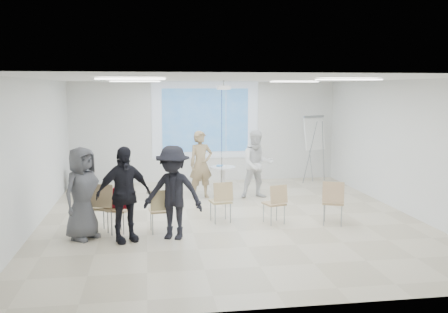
{
  "coord_description": "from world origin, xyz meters",
  "views": [
    {
      "loc": [
        -1.72,
        -10.43,
        2.82
      ],
      "look_at": [
        0.0,
        0.8,
        1.25
      ],
      "focal_mm": 40.0,
      "sensor_mm": 36.0,
      "label": 1
    }
  ],
  "objects": [
    {
      "name": "pedestal_table",
      "position": [
        0.17,
        2.13,
        0.46
      ],
      "size": [
        0.83,
        0.83,
        0.83
      ],
      "rotation": [
        0.0,
        0.0,
        -0.3
      ],
      "color": "white",
      "rests_on": "floor"
    },
    {
      "name": "projection_image",
      "position": [
        0.0,
        4.47,
        1.85
      ],
      "size": [
        2.6,
        0.01,
        1.9
      ],
      "primitive_type": "cube",
      "color": "teal",
      "rests_on": "wall_back"
    },
    {
      "name": "audience_mid",
      "position": [
        -1.28,
        -1.28,
        1.0
      ],
      "size": [
        1.46,
        1.12,
        1.99
      ],
      "primitive_type": "imported",
      "rotation": [
        0.0,
        0.0,
        -0.37
      ],
      "color": "black",
      "rests_on": "floor"
    },
    {
      "name": "ceiling_projector",
      "position": [
        0.1,
        1.49,
        2.69
      ],
      "size": [
        0.3,
        0.25,
        3.0
      ],
      "color": "white",
      "rests_on": "ceiling"
    },
    {
      "name": "fluor_panel_se",
      "position": [
        2.0,
        -1.5,
        2.97
      ],
      "size": [
        1.2,
        0.3,
        0.02
      ],
      "primitive_type": "cube",
      "color": "white",
      "rests_on": "ceiling"
    },
    {
      "name": "controller_left",
      "position": [
        -0.21,
        2.41,
        1.29
      ],
      "size": [
        0.07,
        0.13,
        0.04
      ],
      "primitive_type": "cube",
      "rotation": [
        0.0,
        0.0,
        0.27
      ],
      "color": "white",
      "rests_on": "player_left"
    },
    {
      "name": "fluor_panel_ne",
      "position": [
        2.0,
        2.0,
        2.97
      ],
      "size": [
        1.2,
        0.3,
        0.02
      ],
      "primitive_type": "cube",
      "color": "white",
      "rests_on": "ceiling"
    },
    {
      "name": "laptop",
      "position": [
        -1.52,
        -0.8,
        0.47
      ],
      "size": [
        0.34,
        0.26,
        0.03
      ],
      "primitive_type": "imported",
      "rotation": [
        0.0,
        0.0,
        3.24
      ],
      "color": "black",
      "rests_on": "chair_left_inner"
    },
    {
      "name": "floor",
      "position": [
        0.0,
        0.0,
        -0.05
      ],
      "size": [
        8.0,
        9.0,
        0.1
      ],
      "primitive_type": "cube",
      "color": "beige",
      "rests_on": "ground"
    },
    {
      "name": "fluor_panel_sw",
      "position": [
        -2.0,
        -1.5,
        2.97
      ],
      "size": [
        1.2,
        0.3,
        0.02
      ],
      "primitive_type": "cube",
      "color": "white",
      "rests_on": "ceiling"
    },
    {
      "name": "audience_left",
      "position": [
        -2.18,
        -1.32,
        1.01
      ],
      "size": [
        1.37,
        1.13,
        2.03
      ],
      "primitive_type": "imported",
      "rotation": [
        0.0,
        0.0,
        0.42
      ],
      "color": "black",
      "rests_on": "floor"
    },
    {
      "name": "wall_left",
      "position": [
        -4.05,
        0.0,
        1.5
      ],
      "size": [
        0.1,
        9.0,
        3.0
      ],
      "primitive_type": "cube",
      "color": "silver",
      "rests_on": "floor"
    },
    {
      "name": "chair_left_mid",
      "position": [
        -2.34,
        -0.73,
        0.52
      ],
      "size": [
        0.56,
        0.57,
        0.89
      ],
      "rotation": [
        0.0,
        0.0,
        -0.41
      ],
      "color": "tan",
      "rests_on": "floor"
    },
    {
      "name": "wall_back",
      "position": [
        0.0,
        4.55,
        1.5
      ],
      "size": [
        8.0,
        0.1,
        3.0
      ],
      "primitive_type": "cube",
      "color": "silver",
      "rests_on": "floor"
    },
    {
      "name": "red_jacket",
      "position": [
        -2.31,
        -0.88,
        0.72
      ],
      "size": [
        0.4,
        0.24,
        0.38
      ],
      "primitive_type": "cube",
      "rotation": [
        0.0,
        0.0,
        -0.41
      ],
      "color": "maroon",
      "rests_on": "chair_left_mid"
    },
    {
      "name": "flipchart_easel",
      "position": [
        3.17,
        3.77,
        1.47
      ],
      "size": [
        0.81,
        0.65,
        2.0
      ],
      "rotation": [
        0.0,
        0.0,
        0.39
      ],
      "color": "gray",
      "rests_on": "floor"
    },
    {
      "name": "chair_far_left",
      "position": [
        -2.57,
        -0.74,
        0.59
      ],
      "size": [
        0.63,
        0.65,
        0.99
      ],
      "rotation": [
        0.0,
        0.0,
        -0.42
      ],
      "color": "tan",
      "rests_on": "floor"
    },
    {
      "name": "ceiling",
      "position": [
        0.0,
        0.0,
        3.05
      ],
      "size": [
        8.0,
        9.0,
        0.1
      ],
      "primitive_type": "cube",
      "color": "white",
      "rests_on": "wall_back"
    },
    {
      "name": "chair_left_inner",
      "position": [
        -1.51,
        -0.89,
        0.52
      ],
      "size": [
        0.45,
        0.48,
        0.87
      ],
      "rotation": [
        0.0,
        0.0,
        0.1
      ],
      "color": "tan",
      "rests_on": "floor"
    },
    {
      "name": "chair_right_inner",
      "position": [
        0.88,
        -0.6,
        0.5
      ],
      "size": [
        0.49,
        0.51,
        0.84
      ],
      "rotation": [
        0.0,
        0.0,
        0.28
      ],
      "color": "tan",
      "rests_on": "floor"
    },
    {
      "name": "av_cart",
      "position": [
        -3.54,
        3.47,
        0.35
      ],
      "size": [
        0.58,
        0.5,
        0.76
      ],
      "rotation": [
        0.0,
        0.0,
        -0.2
      ],
      "color": "black",
      "rests_on": "floor"
    },
    {
      "name": "projection_halo",
      "position": [
        0.0,
        4.49,
        1.85
      ],
      "size": [
        3.2,
        0.01,
        2.3
      ],
      "primitive_type": "cube",
      "color": "silver",
      "rests_on": "wall_back"
    },
    {
      "name": "player_right",
      "position": [
        1.03,
        1.93,
        0.97
      ],
      "size": [
        0.95,
        0.77,
        1.93
      ],
      "primitive_type": "imported",
      "rotation": [
        0.0,
        0.0,
        0.03
      ],
      "color": "white",
      "rests_on": "floor"
    },
    {
      "name": "player_left",
      "position": [
        -0.39,
        2.16,
        0.98
      ],
      "size": [
        0.82,
        0.66,
        1.96
      ],
      "primitive_type": "imported",
      "rotation": [
        0.0,
        0.0,
        0.27
      ],
      "color": "tan",
      "rests_on": "floor"
    },
    {
      "name": "chair_right_far",
      "position": [
        2.02,
        -0.86,
        0.55
      ],
      "size": [
        0.58,
        0.6,
        0.93
      ],
      "rotation": [
        0.0,
        0.0,
        -0.39
      ],
      "color": "tan",
      "rests_on": "floor"
    },
    {
      "name": "audience_outer",
      "position": [
        -2.95,
        -1.04,
        0.98
      ],
      "size": [
        1.09,
        1.13,
        1.95
      ],
      "primitive_type": "imported",
      "rotation": [
        0.0,
        0.0,
        0.88
      ],
      "color": "#515156",
      "rests_on": "floor"
    },
    {
      "name": "fluor_panel_nw",
      "position": [
        -2.0,
        2.0,
        2.97
      ],
      "size": [
        1.2,
        0.3,
        0.02
      ],
      "primitive_type": "cube",
      "color": "white",
      "rests_on": "ceiling"
    },
    {
      "name": "chair_center",
      "position": [
        -0.23,
        -0.32,
        0.52
      ],
      "size": [
        0.48,
        0.5,
        0.88
      ],
      "rotation": [
        0.0,
        0.0,
        0.16
      ],
      "color": "tan",
      "rests_on": "floor"
    },
    {
      "name": "wall_right",
      "position": [
        4.05,
        0.0,
        1.5
      ],
      "size": [
        0.1,
        9.0,
        3.0
      ],
      "primitive_type": "cube",
      "color": "silver",
      "rests_on": "floor"
    },
    {
      "name": "controller_right",
      "position": [
        0.85,
        2.18,
        1.3
      ],
      "size": [
        0.05,
        0.13,
        0.04
      ],
      "primitive_type": "cube",
      "rotation": [
        0.0,
        0.0,
        0.03
      ],
      "color": "silver",
      "rests_on": "player_right"
    }
  ]
}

